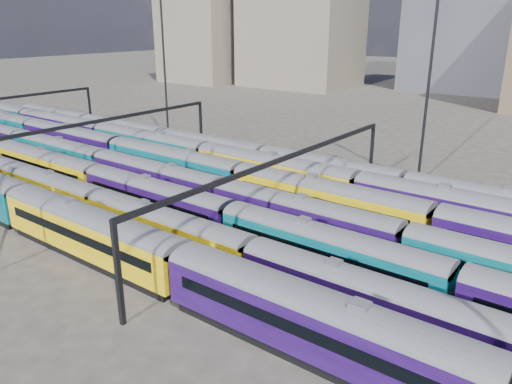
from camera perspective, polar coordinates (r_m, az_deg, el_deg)
The scene contains 12 objects.
ground at distance 56.31m, azimuth -5.33°, elevation -2.22°, with size 500.00×500.00×0.00m, color #3B3732.
rake_0 at distance 46.51m, azimuth -18.41°, elevation -3.93°, with size 113.98×3.34×5.63m.
rake_1 at distance 40.13m, azimuth -0.54°, elevation -7.24°, with size 118.98×2.90×4.88m.
rake_2 at distance 47.29m, azimuth -2.91°, elevation -2.90°, with size 124.63×3.04×5.12m.
rake_3 at distance 61.38m, azimuth -11.41°, elevation 1.92°, with size 103.07×3.02×5.08m.
rake_4 at distance 66.06m, azimuth -9.45°, elevation 3.50°, with size 158.42×3.31×5.58m.
rake_5 at distance 61.73m, azimuth 2.01°, elevation 2.67°, with size 159.47×3.33×5.62m.
rake_6 at distance 74.99m, azimuth -5.43°, elevation 5.26°, with size 100.25×2.94×4.94m.
gantry_1 at distance 69.10m, azimuth -17.94°, elevation 6.81°, with size 0.35×40.35×8.03m.
gantry_2 at distance 48.21m, azimuth 3.24°, elevation 2.69°, with size 0.35×40.35×8.03m.
mast_1 at distance 89.57m, azimuth -10.47°, elevation 14.65°, with size 1.40×0.50×25.60m.
mast_3 at distance 66.08m, azimuth 19.23°, elevation 12.48°, with size 1.40×0.50×25.60m.
Camera 1 is at (35.84, -38.39, 20.32)m, focal length 35.00 mm.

